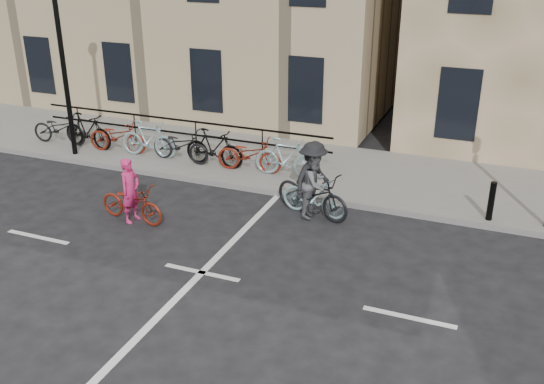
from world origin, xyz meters
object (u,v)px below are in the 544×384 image
at_px(cyclist_grey, 315,190).
at_px(cyclist_dark, 313,187).
at_px(cyclist_pink, 131,200).
at_px(lamp_post, 60,37).

relative_size(cyclist_grey, cyclist_dark, 0.79).
bearing_deg(cyclist_dark, cyclist_pink, 136.01).
relative_size(cyclist_pink, cyclist_dark, 0.82).
bearing_deg(lamp_post, cyclist_grey, -8.08).
xyz_separation_m(lamp_post, cyclist_grey, (7.69, -1.09, -2.85)).
bearing_deg(cyclist_dark, cyclist_grey, -95.03).
height_order(lamp_post, cyclist_pink, lamp_post).
height_order(lamp_post, cyclist_dark, lamp_post).
distance_m(lamp_post, cyclist_dark, 8.19).
distance_m(cyclist_pink, cyclist_dark, 4.13).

